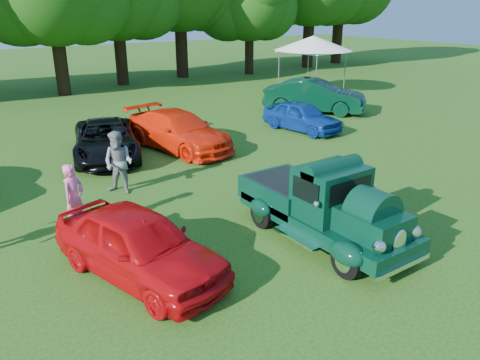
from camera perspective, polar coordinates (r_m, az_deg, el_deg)
ground at (r=11.79m, az=4.94°, el=-6.41°), size 120.00×120.00×0.00m
hero_pickup at (r=11.37m, az=10.07°, el=-3.22°), size 2.23×4.79×1.87m
red_convertible at (r=9.92m, az=-12.21°, el=-7.69°), size 2.76×4.53×1.44m
back_car_black at (r=17.98m, az=-16.02°, el=4.75°), size 3.64×5.31×1.35m
back_car_orange at (r=18.47m, az=-7.50°, el=5.98°), size 2.93×5.33×1.46m
back_car_blue at (r=21.30m, az=7.54°, el=7.71°), size 2.00×3.99×1.30m
back_car_green at (r=25.15m, az=9.08°, el=10.08°), size 4.55×5.27×1.72m
spectator_pink at (r=12.24m, az=-19.56°, el=-2.07°), size 0.76×0.70×1.74m
spectator_grey at (r=14.31m, az=-14.57°, el=2.05°), size 1.14×1.17×1.90m
canopy_tent at (r=30.21m, az=8.91°, el=16.12°), size 5.43×5.43×3.57m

